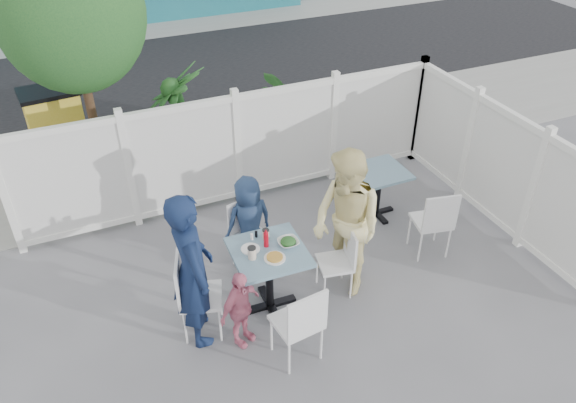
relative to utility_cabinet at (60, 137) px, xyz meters
name	(u,v)px	position (x,y,z in m)	size (l,w,h in m)	color
ground	(305,313)	(2.08, -4.00, -0.68)	(80.00, 80.00, 0.00)	slate
near_sidewalk	(206,155)	(2.08, -0.20, -0.67)	(24.00, 2.60, 0.01)	gray
street	(155,75)	(2.08, 3.50, -0.68)	(24.00, 5.00, 0.01)	black
far_sidewalk	(128,31)	(2.08, 6.60, -0.67)	(24.00, 1.60, 0.01)	gray
fence_back	(238,151)	(2.18, -1.60, 0.11)	(5.86, 0.08, 1.60)	white
fence_right	(498,170)	(5.08, -3.40, 0.11)	(0.08, 3.66, 1.60)	white
tree	(70,13)	(0.48, -0.70, 1.91)	(1.80, 1.62, 3.59)	#382316
utility_cabinet	(60,137)	(0.00, 0.00, 0.00)	(0.73, 0.52, 1.36)	gold
potted_shrub_a	(182,129)	(1.60, -0.90, 0.23)	(1.02, 1.02, 1.81)	#1C4B20
potted_shrub_b	(303,119)	(3.43, -1.00, 0.06)	(1.33, 1.15, 1.48)	#1C4B20
main_table	(269,264)	(1.76, -3.74, -0.05)	(0.79, 0.79, 0.81)	slate
spare_table	(379,181)	(3.76, -2.70, -0.13)	(0.67, 0.67, 0.70)	slate
chair_left	(192,291)	(0.92, -3.74, -0.12)	(0.54, 0.55, 0.96)	white
chair_right	(341,257)	(2.60, -3.81, -0.19)	(0.44, 0.45, 0.84)	white
chair_back	(247,229)	(1.81, -2.94, -0.18)	(0.48, 0.47, 0.86)	white
chair_near	(301,321)	(1.76, -4.55, -0.12)	(0.48, 0.47, 0.95)	white
chair_spare	(435,219)	(3.92, -3.71, -0.13)	(0.50, 0.49, 0.94)	white
man	(192,270)	(0.94, -3.80, 0.20)	(0.64, 0.42, 1.76)	#111F41
woman	(346,224)	(2.67, -3.75, 0.20)	(0.85, 0.66, 1.76)	#EDD251
boy	(249,222)	(1.84, -2.92, -0.09)	(0.58, 0.38, 1.19)	navy
toddler	(240,309)	(1.31, -4.09, -0.22)	(0.54, 0.22, 0.92)	pink
plate_main	(275,258)	(1.77, -3.89, 0.13)	(0.22, 0.22, 0.01)	white
plate_side	(250,249)	(1.60, -3.65, 0.13)	(0.20, 0.20, 0.01)	white
salad_bowl	(288,243)	(1.99, -3.73, 0.15)	(0.22, 0.22, 0.05)	white
coffee_cup_a	(252,253)	(1.56, -3.79, 0.19)	(0.09, 0.09, 0.13)	beige
coffee_cup_b	(266,235)	(1.81, -3.55, 0.18)	(0.07, 0.07, 0.11)	beige
ketchup_bottle	(266,240)	(1.77, -3.66, 0.21)	(0.05, 0.05, 0.17)	#B20716
salt_shaker	(252,237)	(1.67, -3.50, 0.16)	(0.03, 0.03, 0.07)	white
pepper_shaker	(256,234)	(1.73, -3.47, 0.16)	(0.03, 0.03, 0.07)	black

